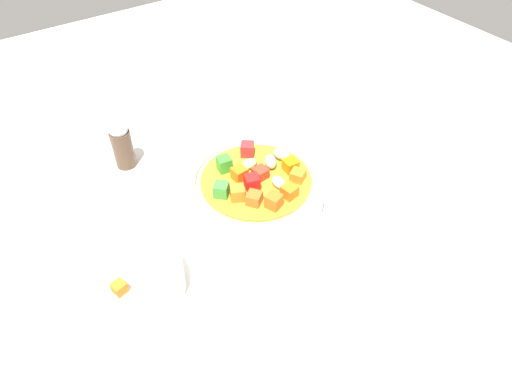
{
  "coord_description": "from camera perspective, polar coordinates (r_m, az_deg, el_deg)",
  "views": [
    {
      "loc": [
        -23.69,
        -34.74,
        43.32
      ],
      "look_at": [
        0.0,
        0.0,
        2.78
      ],
      "focal_mm": 32.16,
      "sensor_mm": 36.0,
      "label": 1
    }
  ],
  "objects": [
    {
      "name": "ground_plane",
      "position": [
        0.61,
        -0.0,
        -2.55
      ],
      "size": [
        140.0,
        140.0,
        2.0
      ],
      "primitive_type": "cube",
      "color": "silver"
    },
    {
      "name": "side_bowl_small",
      "position": [
        0.52,
        -14.35,
        -10.49
      ],
      "size": [
        9.82,
        9.82,
        4.68
      ],
      "color": "white",
      "rests_on": "ground_plane"
    },
    {
      "name": "soup_bowl_main",
      "position": [
        0.58,
        0.01,
        0.19
      ],
      "size": [
        17.35,
        17.35,
        6.93
      ],
      "color": "white",
      "rests_on": "ground_plane"
    },
    {
      "name": "spoon",
      "position": [
        0.5,
        5.66,
        -14.93
      ],
      "size": [
        22.89,
        9.8,
        0.86
      ],
      "rotation": [
        0.0,
        0.0,
        6.64
      ],
      "color": "silver",
      "rests_on": "ground_plane"
    },
    {
      "name": "pepper_shaker",
      "position": [
        0.67,
        -16.36,
        5.81
      ],
      "size": [
        2.92,
        2.92,
        7.71
      ],
      "color": "#4C3828",
      "rests_on": "ground_plane"
    }
  ]
}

